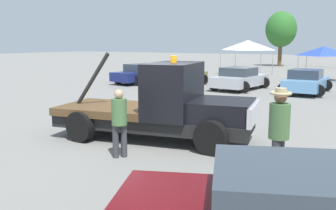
{
  "coord_description": "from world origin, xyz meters",
  "views": [
    {
      "loc": [
        5.87,
        -8.95,
        2.8
      ],
      "look_at": [
        0.5,
        0.0,
        1.05
      ],
      "focal_mm": 40.0,
      "sensor_mm": 36.0,
      "label": 1
    }
  ],
  "objects_px": {
    "parked_car_navy": "(143,74)",
    "parked_car_skyblue": "(306,82)",
    "traffic_cone": "(166,105)",
    "tow_truck": "(165,108)",
    "canopy_tent_white": "(248,45)",
    "parked_car_silver": "(240,79)",
    "canopy_tent_blue": "(324,51)",
    "parked_car_olive": "(182,76)",
    "tree_left": "(281,29)",
    "person_at_hood": "(119,119)",
    "person_near_truck": "(279,127)"
  },
  "relations": [
    {
      "from": "person_at_hood",
      "to": "parked_car_navy",
      "type": "xyz_separation_m",
      "value": [
        -9.26,
        14.41,
        -0.32
      ]
    },
    {
      "from": "person_near_truck",
      "to": "parked_car_skyblue",
      "type": "xyz_separation_m",
      "value": [
        -2.23,
        14.28,
        -0.48
      ]
    },
    {
      "from": "canopy_tent_white",
      "to": "canopy_tent_blue",
      "type": "relative_size",
      "value": 1.15
    },
    {
      "from": "parked_car_skyblue",
      "to": "traffic_cone",
      "type": "distance_m",
      "value": 9.49
    },
    {
      "from": "parked_car_navy",
      "to": "parked_car_olive",
      "type": "relative_size",
      "value": 1.02
    },
    {
      "from": "parked_car_skyblue",
      "to": "traffic_cone",
      "type": "height_order",
      "value": "parked_car_skyblue"
    },
    {
      "from": "parked_car_navy",
      "to": "parked_car_skyblue",
      "type": "distance_m",
      "value": 10.79
    },
    {
      "from": "tow_truck",
      "to": "canopy_tent_white",
      "type": "distance_m",
      "value": 22.79
    },
    {
      "from": "person_at_hood",
      "to": "traffic_cone",
      "type": "bearing_deg",
      "value": 152.31
    },
    {
      "from": "parked_car_olive",
      "to": "canopy_tent_white",
      "type": "distance_m",
      "value": 10.37
    },
    {
      "from": "parked_car_silver",
      "to": "parked_car_olive",
      "type": "bearing_deg",
      "value": 101.83
    },
    {
      "from": "parked_car_navy",
      "to": "traffic_cone",
      "type": "height_order",
      "value": "parked_car_navy"
    },
    {
      "from": "parked_car_navy",
      "to": "traffic_cone",
      "type": "relative_size",
      "value": 9.21
    },
    {
      "from": "parked_car_navy",
      "to": "traffic_cone",
      "type": "distance_m",
      "value": 10.95
    },
    {
      "from": "canopy_tent_white",
      "to": "parked_car_silver",
      "type": "bearing_deg",
      "value": -73.22
    },
    {
      "from": "parked_car_navy",
      "to": "parked_car_olive",
      "type": "bearing_deg",
      "value": -88.67
    },
    {
      "from": "person_at_hood",
      "to": "parked_car_navy",
      "type": "height_order",
      "value": "person_at_hood"
    },
    {
      "from": "parked_car_navy",
      "to": "parked_car_olive",
      "type": "distance_m",
      "value": 3.35
    },
    {
      "from": "person_near_truck",
      "to": "canopy_tent_white",
      "type": "relative_size",
      "value": 0.54
    },
    {
      "from": "tow_truck",
      "to": "person_near_truck",
      "type": "xyz_separation_m",
      "value": [
        3.68,
        -1.64,
        0.18
      ]
    },
    {
      "from": "parked_car_skyblue",
      "to": "canopy_tent_white",
      "type": "relative_size",
      "value": 1.21
    },
    {
      "from": "tow_truck",
      "to": "tree_left",
      "type": "xyz_separation_m",
      "value": [
        -6.12,
        36.17,
        3.35
      ]
    },
    {
      "from": "parked_car_navy",
      "to": "tow_truck",
      "type": "bearing_deg",
      "value": -134.02
    },
    {
      "from": "parked_car_navy",
      "to": "parked_car_skyblue",
      "type": "xyz_separation_m",
      "value": [
        10.79,
        0.23,
        -0.0
      ]
    },
    {
      "from": "parked_car_olive",
      "to": "tow_truck",
      "type": "bearing_deg",
      "value": -159.44
    },
    {
      "from": "parked_car_navy",
      "to": "canopy_tent_white",
      "type": "distance_m",
      "value": 10.71
    },
    {
      "from": "tow_truck",
      "to": "tree_left",
      "type": "relative_size",
      "value": 0.94
    },
    {
      "from": "person_at_hood",
      "to": "canopy_tent_white",
      "type": "distance_m",
      "value": 24.72
    },
    {
      "from": "person_at_hood",
      "to": "parked_car_olive",
      "type": "height_order",
      "value": "person_at_hood"
    },
    {
      "from": "parked_car_silver",
      "to": "parked_car_skyblue",
      "type": "distance_m",
      "value": 3.76
    },
    {
      "from": "parked_car_navy",
      "to": "parked_car_skyblue",
      "type": "height_order",
      "value": "same"
    },
    {
      "from": "parked_car_navy",
      "to": "canopy_tent_white",
      "type": "relative_size",
      "value": 1.43
    },
    {
      "from": "canopy_tent_white",
      "to": "person_near_truck",
      "type": "bearing_deg",
      "value": -69.42
    },
    {
      "from": "parked_car_navy",
      "to": "canopy_tent_blue",
      "type": "distance_m",
      "value": 13.43
    },
    {
      "from": "person_at_hood",
      "to": "parked_car_skyblue",
      "type": "distance_m",
      "value": 14.72
    },
    {
      "from": "canopy_tent_white",
      "to": "traffic_cone",
      "type": "bearing_deg",
      "value": -81.02
    },
    {
      "from": "parked_car_navy",
      "to": "parked_car_skyblue",
      "type": "relative_size",
      "value": 1.18
    },
    {
      "from": "parked_car_silver",
      "to": "person_at_hood",
      "type": "bearing_deg",
      "value": -165.53
    },
    {
      "from": "person_near_truck",
      "to": "canopy_tent_white",
      "type": "bearing_deg",
      "value": 117.83
    },
    {
      "from": "parked_car_olive",
      "to": "canopy_tent_blue",
      "type": "height_order",
      "value": "canopy_tent_blue"
    },
    {
      "from": "person_at_hood",
      "to": "parked_car_olive",
      "type": "xyz_separation_m",
      "value": [
        -5.94,
        13.96,
        -0.32
      ]
    },
    {
      "from": "parked_car_silver",
      "to": "traffic_cone",
      "type": "relative_size",
      "value": 8.02
    },
    {
      "from": "parked_car_olive",
      "to": "parked_car_navy",
      "type": "bearing_deg",
      "value": 76.18
    },
    {
      "from": "tow_truck",
      "to": "parked_car_silver",
      "type": "xyz_separation_m",
      "value": [
        -2.3,
        12.36,
        -0.3
      ]
    },
    {
      "from": "parked_car_olive",
      "to": "traffic_cone",
      "type": "distance_m",
      "value": 8.79
    },
    {
      "from": "person_at_hood",
      "to": "traffic_cone",
      "type": "height_order",
      "value": "person_at_hood"
    },
    {
      "from": "tow_truck",
      "to": "parked_car_silver",
      "type": "relative_size",
      "value": 1.37
    },
    {
      "from": "person_near_truck",
      "to": "traffic_cone",
      "type": "relative_size",
      "value": 3.49
    },
    {
      "from": "person_near_truck",
      "to": "parked_car_olive",
      "type": "relative_size",
      "value": 0.38
    },
    {
      "from": "canopy_tent_white",
      "to": "traffic_cone",
      "type": "relative_size",
      "value": 6.42
    }
  ]
}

